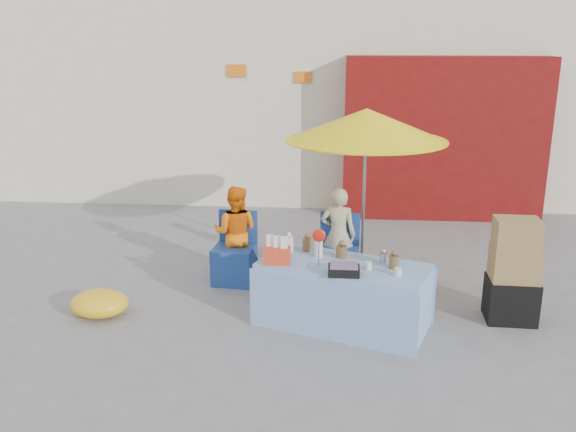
# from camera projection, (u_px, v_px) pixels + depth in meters

# --- Properties ---
(ground) EXTENTS (80.00, 80.00, 0.00)m
(ground) POSITION_uv_depth(u_px,v_px,m) (286.00, 324.00, 6.37)
(ground) COLOR slate
(ground) RESTS_ON ground
(backdrop) EXTENTS (14.00, 8.00, 7.80)m
(backdrop) POSITION_uv_depth(u_px,v_px,m) (342.00, 26.00, 12.64)
(backdrop) COLOR silver
(backdrop) RESTS_ON ground
(market_table) EXTENTS (1.91, 1.33, 1.05)m
(market_table) POSITION_uv_depth(u_px,v_px,m) (342.00, 294.00, 6.27)
(market_table) COLOR #8CAFE0
(market_table) RESTS_ON ground
(chair_left) EXTENTS (0.52, 0.51, 0.85)m
(chair_left) POSITION_uv_depth(u_px,v_px,m) (235.00, 262.00, 7.42)
(chair_left) COLOR navy
(chair_left) RESTS_ON ground
(chair_right) EXTENTS (0.52, 0.51, 0.85)m
(chair_right) POSITION_uv_depth(u_px,v_px,m) (337.00, 265.00, 7.32)
(chair_right) COLOR navy
(chair_right) RESTS_ON ground
(vendor_orange) EXTENTS (0.61, 0.50, 1.17)m
(vendor_orange) POSITION_uv_depth(u_px,v_px,m) (236.00, 233.00, 7.45)
(vendor_orange) COLOR orange
(vendor_orange) RESTS_ON ground
(vendor_beige) EXTENTS (0.45, 0.32, 1.18)m
(vendor_beige) POSITION_uv_depth(u_px,v_px,m) (338.00, 235.00, 7.35)
(vendor_beige) COLOR tan
(vendor_beige) RESTS_ON ground
(umbrella) EXTENTS (1.90, 1.90, 2.09)m
(umbrella) POSITION_uv_depth(u_px,v_px,m) (366.00, 125.00, 7.10)
(umbrella) COLOR gray
(umbrella) RESTS_ON ground
(box_stack) EXTENTS (0.52, 0.43, 1.12)m
(box_stack) POSITION_uv_depth(u_px,v_px,m) (513.00, 274.00, 6.32)
(box_stack) COLOR black
(box_stack) RESTS_ON ground
(tarp_bundle) EXTENTS (0.75, 0.67, 0.28)m
(tarp_bundle) POSITION_uv_depth(u_px,v_px,m) (99.00, 303.00, 6.52)
(tarp_bundle) COLOR yellow
(tarp_bundle) RESTS_ON ground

